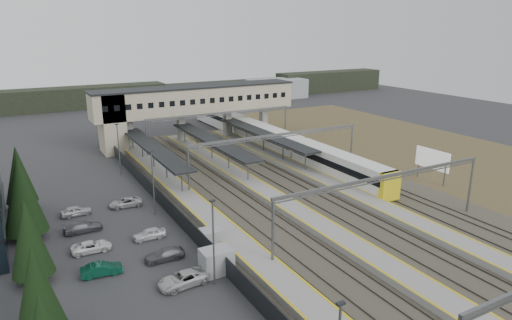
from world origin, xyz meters
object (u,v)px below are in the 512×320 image
relay_cabin_near (216,261)px  relay_cabin_far (212,238)px  footbridge (183,104)px  billboard (432,160)px  train (268,137)px

relay_cabin_near → relay_cabin_far: size_ratio=1.28×
relay_cabin_far → footbridge: footbridge is taller
footbridge → billboard: 46.38m
billboard → relay_cabin_near: bearing=-167.3°
relay_cabin_far → footbridge: 45.70m
footbridge → billboard: bearing=-58.8°
footbridge → train: 17.65m
relay_cabin_near → footbridge: footbridge is taller
relay_cabin_near → footbridge: (14.69, 48.18, 6.74)m
train → billboard: bearing=-67.6°
relay_cabin_near → relay_cabin_far: (1.66, 4.92, -0.17)m
relay_cabin_far → relay_cabin_near: bearing=-108.6°
footbridge → train: size_ratio=0.63×
billboard → train: bearing=112.4°
relay_cabin_near → relay_cabin_far: relay_cabin_near is taller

